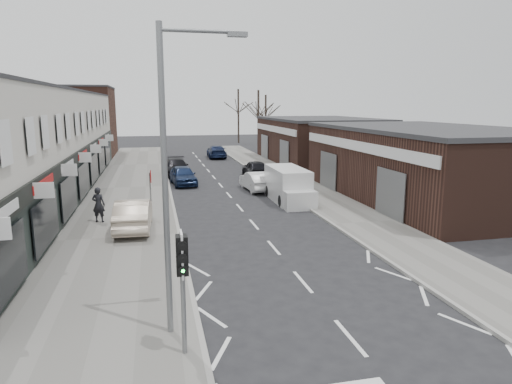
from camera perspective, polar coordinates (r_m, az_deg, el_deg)
ground at (r=14.76m, az=8.39°, el=-13.91°), size 160.00×160.00×0.00m
pavement_left at (r=35.04m, az=-15.44°, el=0.50°), size 5.50×64.00×0.12m
pavement_right at (r=36.59m, az=4.49°, el=1.30°), size 3.50×64.00×0.12m
shop_terrace_left at (r=33.18m, az=-27.71°, el=5.17°), size 8.00×41.00×7.10m
brick_block_far at (r=58.13m, az=-21.37°, el=8.07°), size 8.00×10.00×8.00m
right_unit_near at (r=31.94m, az=20.58°, el=3.19°), size 10.00×18.00×4.50m
right_unit_far at (r=49.78m, az=7.91°, el=6.33°), size 10.00×16.00×4.50m
tree_far_a at (r=62.35m, az=0.29°, el=5.27°), size 3.60×3.60×8.00m
tree_far_b at (r=68.74m, az=1.20°, el=5.80°), size 3.60×3.60×7.50m
tree_far_c at (r=73.95m, az=-2.19°, el=6.15°), size 3.60×3.60×8.50m
traffic_light at (r=11.11m, az=-9.22°, el=-8.97°), size 0.28×0.60×3.10m
street_lamp at (r=11.77m, az=-10.53°, el=3.17°), size 2.23×0.22×8.00m
warning_sign at (r=24.78m, az=-13.02°, el=1.44°), size 0.12×0.80×2.70m
white_van at (r=29.30m, az=4.06°, el=0.79°), size 1.97×5.53×2.15m
sedan_on_pavement at (r=23.06m, az=-15.05°, el=-2.70°), size 1.78×4.68×1.52m
pedestrian at (r=25.00m, az=-19.08°, el=-1.50°), size 0.78×0.63×1.85m
parked_car_left_a at (r=35.80m, az=-9.09°, el=2.07°), size 2.12×4.45×1.47m
parked_car_left_b at (r=40.57m, az=-9.91°, el=3.08°), size 2.08×5.04×1.46m
parked_car_right_a at (r=32.98m, az=0.00°, el=1.38°), size 1.75×4.29×1.38m
parked_car_right_b at (r=39.07m, az=-0.08°, el=2.95°), size 1.79×4.33×1.47m
parked_car_right_c at (r=53.39m, az=-4.96°, el=5.05°), size 2.23×5.06×1.45m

